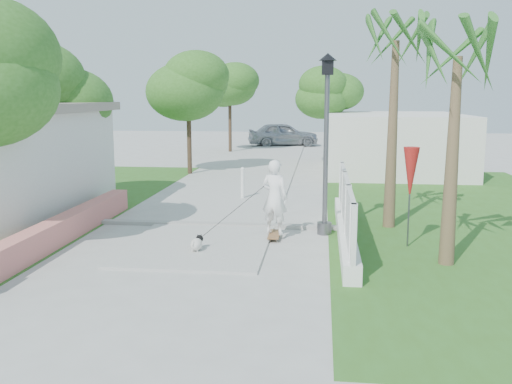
# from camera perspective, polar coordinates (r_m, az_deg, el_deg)

# --- Properties ---
(ground) EXTENTS (90.00, 90.00, 0.00)m
(ground) POSITION_cam_1_polar(r_m,az_deg,el_deg) (9.63, -10.97, -11.53)
(ground) COLOR #B7B7B2
(ground) RESTS_ON ground
(path_strip) EXTENTS (3.20, 36.00, 0.06)m
(path_strip) POSITION_cam_1_polar(r_m,az_deg,el_deg) (28.89, 1.00, 2.90)
(path_strip) COLOR #B7B7B2
(path_strip) RESTS_ON ground
(curb) EXTENTS (6.50, 0.25, 0.10)m
(curb) POSITION_cam_1_polar(r_m,az_deg,el_deg) (15.20, -4.18, -3.28)
(curb) COLOR #999993
(curb) RESTS_ON ground
(grass_left) EXTENTS (8.00, 20.00, 0.01)m
(grass_left) POSITION_cam_1_polar(r_m,az_deg,el_deg) (19.54, -23.63, -1.29)
(grass_left) COLOR #35631F
(grass_left) RESTS_ON ground
(grass_right) EXTENTS (8.00, 20.00, 0.01)m
(grass_right) POSITION_cam_1_polar(r_m,az_deg,el_deg) (17.42, 20.44, -2.35)
(grass_right) COLOR #35631F
(grass_right) RESTS_ON ground
(pink_wall) EXTENTS (0.45, 8.20, 0.80)m
(pink_wall) POSITION_cam_1_polar(r_m,az_deg,el_deg) (13.91, -19.65, -3.95)
(pink_wall) COLOR #D26D6B
(pink_wall) RESTS_ON ground
(lattice_fence) EXTENTS (0.35, 7.00, 1.50)m
(lattice_fence) POSITION_cam_1_polar(r_m,az_deg,el_deg) (13.87, 8.95, -2.54)
(lattice_fence) COLOR white
(lattice_fence) RESTS_ON ground
(building_right) EXTENTS (6.00, 8.00, 2.60)m
(building_right) POSITION_cam_1_polar(r_m,az_deg,el_deg) (26.82, 13.49, 4.84)
(building_right) COLOR silver
(building_right) RESTS_ON ground
(street_lamp) EXTENTS (0.44, 0.44, 4.44)m
(street_lamp) POSITION_cam_1_polar(r_m,az_deg,el_deg) (14.08, 7.03, 5.43)
(street_lamp) COLOR #59595E
(street_lamp) RESTS_ON ground
(bollard) EXTENTS (0.14, 0.14, 1.09)m
(bollard) POSITION_cam_1_polar(r_m,az_deg,el_deg) (18.95, -1.35, 0.98)
(bollard) COLOR white
(bollard) RESTS_ON ground
(patio_umbrella) EXTENTS (0.36, 0.36, 2.30)m
(patio_umbrella) POSITION_cam_1_polar(r_m,az_deg,el_deg) (13.32, 15.20, 1.72)
(patio_umbrella) COLOR #59595E
(patio_umbrella) RESTS_ON ground
(tree_left_mid) EXTENTS (3.20, 3.20, 4.85)m
(tree_left_mid) POSITION_cam_1_polar(r_m,az_deg,el_deg) (18.93, -19.59, 9.27)
(tree_left_mid) COLOR #4C3826
(tree_left_mid) RESTS_ON ground
(tree_path_left) EXTENTS (3.40, 3.40, 5.23)m
(tree_path_left) POSITION_cam_1_polar(r_m,az_deg,el_deg) (25.20, -6.77, 10.48)
(tree_path_left) COLOR #4C3826
(tree_path_left) RESTS_ON ground
(tree_path_right) EXTENTS (3.00, 3.00, 4.79)m
(tree_path_right) POSITION_cam_1_polar(r_m,az_deg,el_deg) (28.53, 7.56, 9.71)
(tree_path_right) COLOR #4C3826
(tree_path_right) RESTS_ON ground
(tree_path_far) EXTENTS (3.20, 3.20, 5.17)m
(tree_path_far) POSITION_cam_1_polar(r_m,az_deg,el_deg) (34.97, -2.61, 10.30)
(tree_path_far) COLOR #4C3826
(tree_path_far) RESTS_ON ground
(palm_far) EXTENTS (1.80, 1.80, 5.30)m
(palm_far) POSITION_cam_1_polar(r_m,az_deg,el_deg) (15.19, 13.78, 13.31)
(palm_far) COLOR brown
(palm_far) RESTS_ON ground
(palm_near) EXTENTS (1.80, 1.80, 4.70)m
(palm_near) POSITION_cam_1_polar(r_m,az_deg,el_deg) (12.04, 19.49, 11.52)
(palm_near) COLOR brown
(palm_near) RESTS_ON ground
(skateboarder) EXTENTS (1.99, 1.80, 1.93)m
(skateboarder) POSITION_cam_1_polar(r_m,az_deg,el_deg) (13.37, -1.39, -1.64)
(skateboarder) COLOR #8C5E38
(skateboarder) RESTS_ON ground
(dog) EXTENTS (0.31, 0.56, 0.39)m
(dog) POSITION_cam_1_polar(r_m,az_deg,el_deg) (12.71, -5.93, -5.15)
(dog) COLOR silver
(dog) RESTS_ON ground
(parked_car) EXTENTS (5.04, 3.00, 1.61)m
(parked_car) POSITION_cam_1_polar(r_m,az_deg,el_deg) (38.85, 2.73, 5.79)
(parked_car) COLOR #B3B4BB
(parked_car) RESTS_ON ground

